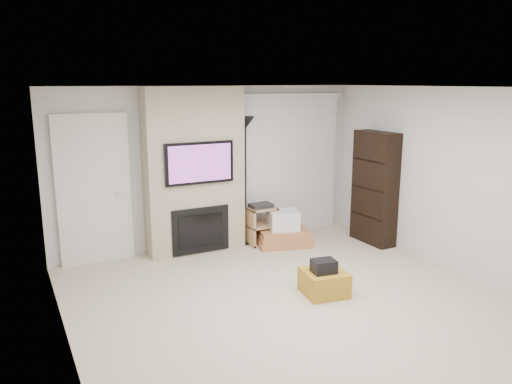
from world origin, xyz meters
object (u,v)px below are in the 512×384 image
ottoman (324,282)px  bookshelf (375,188)px  floor_lamp (245,144)px  box_stack (283,232)px  av_stand (261,223)px

ottoman → bookshelf: 2.43m
bookshelf → floor_lamp: bearing=153.9°
ottoman → floor_lamp: bearing=89.3°
ottoman → box_stack: 1.96m
bookshelf → av_stand: bearing=155.0°
box_stack → bookshelf: (1.36, -0.55, 0.69)m
floor_lamp → bookshelf: floor_lamp is taller
av_stand → box_stack: size_ratio=0.68×
floor_lamp → av_stand: (0.21, -0.14, -1.26)m
floor_lamp → av_stand: size_ratio=3.09×
av_stand → ottoman: bearing=-96.4°
floor_lamp → box_stack: bearing=-35.8°
ottoman → av_stand: size_ratio=0.76×
ottoman → floor_lamp: 2.67m
floor_lamp → bookshelf: bearing=-26.1°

